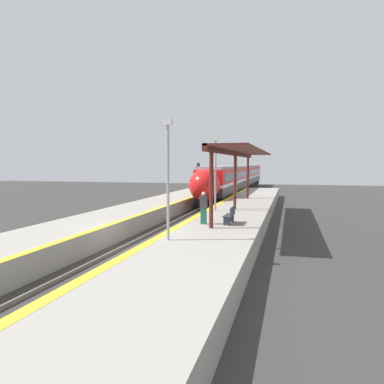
{
  "coord_description": "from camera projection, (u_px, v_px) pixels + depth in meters",
  "views": [
    {
      "loc": [
        7.12,
        -16.65,
        4.14
      ],
      "look_at": [
        0.55,
        8.26,
        2.19
      ],
      "focal_mm": 35.0,
      "sensor_mm": 36.0,
      "label": 1
    }
  ],
  "objects": [
    {
      "name": "railway_signal",
      "position": [
        198.0,
        178.0,
        39.96
      ],
      "size": [
        0.28,
        0.28,
        4.22
      ],
      "color": "#59595E",
      "rests_on": "ground_plane"
    },
    {
      "name": "platform_right",
      "position": [
        211.0,
        242.0,
        17.21
      ],
      "size": [
        4.17,
        64.0,
        1.05
      ],
      "color": "#9E998E",
      "rests_on": "ground_plane"
    },
    {
      "name": "rail_right",
      "position": [
        152.0,
        248.0,
        17.99
      ],
      "size": [
        0.08,
        90.0,
        0.15
      ],
      "primitive_type": "cube",
      "color": "slate",
      "rests_on": "ground_plane"
    },
    {
      "name": "lamppost_mid",
      "position": [
        215.0,
        168.0,
        24.5
      ],
      "size": [
        0.36,
        0.2,
        4.88
      ],
      "color": "#9E9EA3",
      "rests_on": "platform_right"
    },
    {
      "name": "platform_bench",
      "position": [
        230.0,
        215.0,
        19.32
      ],
      "size": [
        0.44,
        1.53,
        0.89
      ],
      "color": "#2D333D",
      "rests_on": "platform_right"
    },
    {
      "name": "lamppost_far",
      "position": [
        236.0,
        167.0,
        33.99
      ],
      "size": [
        0.36,
        0.2,
        4.88
      ],
      "color": "#9E9EA3",
      "rests_on": "platform_right"
    },
    {
      "name": "ground_plane",
      "position": [
        138.0,
        249.0,
        18.18
      ],
      "size": [
        120.0,
        120.0,
        0.0
      ],
      "primitive_type": "plane",
      "color": "#383533"
    },
    {
      "name": "lamppost_near",
      "position": [
        168.0,
        171.0,
        15.01
      ],
      "size": [
        0.36,
        0.2,
        4.88
      ],
      "color": "#9E9EA3",
      "rests_on": "platform_right"
    },
    {
      "name": "person_waiting",
      "position": [
        204.0,
        207.0,
        19.17
      ],
      "size": [
        0.36,
        0.22,
        1.67
      ],
      "color": "#1E604C",
      "rests_on": "platform_right"
    },
    {
      "name": "lamppost_farthest",
      "position": [
        248.0,
        166.0,
        43.48
      ],
      "size": [
        0.36,
        0.2,
        4.88
      ],
      "color": "#9E9EA3",
      "rests_on": "platform_right"
    },
    {
      "name": "station_canopy",
      "position": [
        244.0,
        154.0,
        25.2
      ],
      "size": [
        2.02,
        18.76,
        4.0
      ],
      "color": "#511E19",
      "rests_on": "platform_right"
    },
    {
      "name": "rail_left",
      "position": [
        124.0,
        247.0,
        18.36
      ],
      "size": [
        0.08,
        90.0,
        0.15
      ],
      "primitive_type": "cube",
      "color": "slate",
      "rests_on": "ground_plane"
    },
    {
      "name": "train",
      "position": [
        238.0,
        177.0,
        51.92
      ],
      "size": [
        2.74,
        44.93,
        3.88
      ],
      "color": "black",
      "rests_on": "ground_plane"
    },
    {
      "name": "platform_left",
      "position": [
        74.0,
        235.0,
        19.03
      ],
      "size": [
        3.82,
        64.0,
        1.05
      ],
      "color": "#9E998E",
      "rests_on": "ground_plane"
    }
  ]
}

